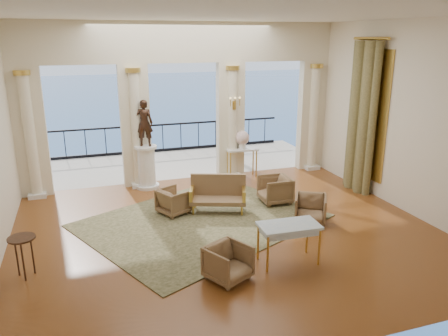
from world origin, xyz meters
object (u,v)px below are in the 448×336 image
object	(u,v)px
game_table	(289,228)
statue	(144,123)
armchair_b	(311,208)
pedestal	(147,168)
armchair_a	(228,261)
settee	(218,194)
armchair_d	(174,200)
console_table	(242,154)
armchair_c	(275,188)
side_table	(22,243)

from	to	relation	value
game_table	statue	world-z (taller)	statue
armchair_b	pedestal	world-z (taller)	pedestal
armchair_a	settee	xyz separation A→B (m)	(0.79, 3.07, 0.09)
armchair_d	game_table	xyz separation A→B (m)	(1.53, -3.01, 0.35)
armchair_b	statue	bearing A→B (deg)	161.68
armchair_a	statue	bearing A→B (deg)	69.11
armchair_b	console_table	distance (m)	3.68
armchair_a	armchair_b	distance (m)	3.12
settee	console_table	size ratio (longest dim) A/B	1.52
armchair_b	armchair_c	bearing A→B (deg)	130.43
armchair_b	armchair_c	xyz separation A→B (m)	(-0.25, 1.38, 0.03)
armchair_d	pedestal	world-z (taller)	pedestal
armchair_a	side_table	bearing A→B (deg)	133.05
armchair_d	armchair_b	bearing A→B (deg)	-144.76
settee	game_table	distance (m)	2.89
armchair_b	side_table	xyz separation A→B (m)	(-5.96, -0.52, 0.30)
armchair_b	settee	bearing A→B (deg)	173.93
armchair_c	pedestal	bearing A→B (deg)	-124.86
armchair_a	armchair_c	size ratio (longest dim) A/B	0.91
armchair_b	side_table	bearing A→B (deg)	-144.66
armchair_c	armchair_d	size ratio (longest dim) A/B	1.11
armchair_c	pedestal	distance (m)	3.67
armchair_c	game_table	size ratio (longest dim) A/B	0.66
armchair_c	pedestal	size ratio (longest dim) A/B	0.63
settee	console_table	world-z (taller)	settee
game_table	settee	bearing A→B (deg)	102.62
armchair_c	pedestal	world-z (taller)	pedestal
console_table	armchair_a	bearing A→B (deg)	-107.81
side_table	settee	bearing A→B (deg)	23.87
game_table	pedestal	bearing A→B (deg)	112.93
pedestal	game_table	bearing A→B (deg)	-70.16
armchair_d	pedestal	distance (m)	2.14
pedestal	armchair_c	bearing A→B (deg)	-37.20
pedestal	console_table	distance (m)	2.88
armchair_a	side_table	world-z (taller)	side_table
game_table	pedestal	size ratio (longest dim) A/B	0.95
game_table	side_table	world-z (taller)	game_table
armchair_b	armchair_c	distance (m)	1.41
settee	side_table	distance (m)	4.56
armchair_a	armchair_d	size ratio (longest dim) A/B	1.02
statue	console_table	distance (m)	3.08
armchair_a	armchair_b	size ratio (longest dim) A/B	0.98
game_table	armchair_a	bearing A→B (deg)	-166.72
armchair_a	settee	bearing A→B (deg)	48.47
game_table	side_table	bearing A→B (deg)	171.01
statue	armchair_c	bearing A→B (deg)	161.95
armchair_c	settee	size ratio (longest dim) A/B	0.52
armchair_a	armchair_c	distance (m)	3.91
statue	game_table	bearing A→B (deg)	128.99
armchair_a	console_table	distance (m)	5.87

